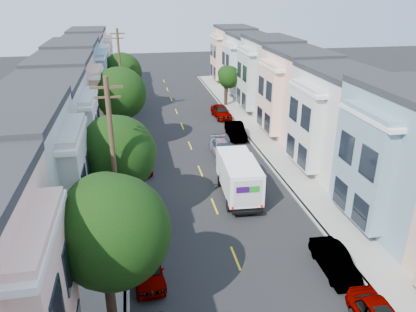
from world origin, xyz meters
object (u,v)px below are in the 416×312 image
Objects in this scene: tree_b at (111,232)px; fedex_truck at (239,176)px; tree_c at (116,154)px; lead_sedan at (222,148)px; parked_left_c at (148,269)px; parked_right_c at (236,131)px; tree_far_r at (228,77)px; utility_pole_near at (114,170)px; utility_pole_far at (121,75)px; parked_right_d at (221,112)px; parked_left_d at (140,161)px; tree_e at (121,73)px; parked_right_b at (334,261)px; tree_d at (119,94)px.

tree_b is 1.21× the size of fedex_truck.
lead_sedan is (8.82, 10.47, -4.31)m from tree_c.
parked_left_c is 22.56m from parked_right_c.
tree_far_r reaches higher than lead_sedan.
utility_pole_near is at bearing -120.00° from parked_right_c.
tree_far_r is 0.51× the size of utility_pole_far.
parked_right_d is (9.80, 27.28, 0.09)m from parked_left_c.
utility_pole_near is at bearing -100.81° from parked_left_d.
tree_e is 0.72× the size of utility_pole_near.
fedex_truck is at bearing -45.23° from parked_left_d.
tree_c reaches higher than lead_sedan.
lead_sedan is at bearing 65.28° from tree_b.
tree_c is at bearing -90.00° from utility_pole_far.
parked_left_d is 11.60m from parked_right_c.
parked_right_c is at bearing -93.70° from parked_right_d.
tree_c is 1.88× the size of parked_right_b.
fedex_truck is 9.24m from parked_left_d.
parked_right_b is at bearing -69.55° from utility_pole_far.
parked_right_b is (2.38, -17.21, 0.01)m from lead_sedan.
tree_far_r is at bearing 64.60° from parked_right_d.
utility_pole_far is (0.00, 23.30, 0.21)m from tree_c.
parked_right_c reaches higher than parked_right_b.
utility_pole_near is 1.00× the size of utility_pole_far.
tree_far_r reaches higher than parked_right_b.
utility_pole_far reaches higher than parked_right_b.
lead_sedan is at bearing -105.04° from tree_far_r.
parked_left_d is 1.18× the size of parked_right_b.
utility_pole_near reaches higher than tree_c.
tree_d is at bearing 90.01° from utility_pole_near.
tree_b reaches higher than fedex_truck.
tree_b reaches higher than parked_right_d.
tree_c is at bearing 90.00° from tree_b.
parked_right_c reaches higher than lead_sedan.
tree_b is 1.02× the size of tree_c.
tree_d is at bearing 91.10° from parked_left_c.
parked_left_c is (-7.42, -16.03, 0.01)m from lead_sedan.
parked_left_d is at bearing -130.38° from parked_right_d.
parked_right_c is (11.20, -8.53, -4.41)m from utility_pole_far.
utility_pole_far is at bearing 90.00° from utility_pole_near.
fedex_truck is at bearing -93.21° from lead_sedan.
tree_d is 1.70× the size of parked_left_d.
tree_b is 1.77× the size of lead_sedan.
tree_d is 19.53m from parked_left_c.
tree_b is at bearing -114.10° from lead_sedan.
tree_e is at bearing 90.77° from parked_left_d.
tree_far_r is 1.16× the size of parked_right_c.
tree_e is 18.33m from parked_left_d.
tree_c reaches higher than parked_left_d.
utility_pole_near reaches higher than lead_sedan.
tree_c is at bearing -124.52° from parked_right_c.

